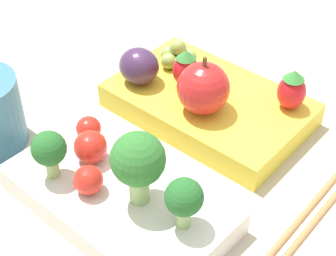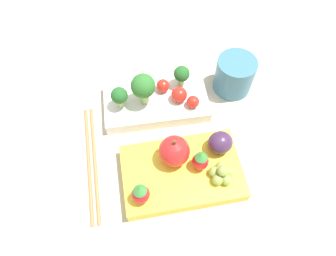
# 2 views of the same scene
# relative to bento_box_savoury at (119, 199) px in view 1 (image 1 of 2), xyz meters

# --- Properties ---
(ground_plane) EXTENTS (4.00, 4.00, 0.00)m
(ground_plane) POSITION_rel_bento_box_savoury_xyz_m (-0.01, -0.07, -0.01)
(ground_plane) COLOR #BCB29E
(bento_box_savoury) EXTENTS (0.20, 0.13, 0.02)m
(bento_box_savoury) POSITION_rel_bento_box_savoury_xyz_m (0.00, 0.00, 0.00)
(bento_box_savoury) COLOR white
(bento_box_savoury) RESTS_ON ground_plane
(bento_box_fruit) EXTENTS (0.20, 0.14, 0.02)m
(bento_box_fruit) POSITION_rel_bento_box_savoury_xyz_m (-0.00, -0.14, 0.00)
(bento_box_fruit) COLOR yellow
(bento_box_fruit) RESTS_ON ground_plane
(broccoli_floret_0) EXTENTS (0.04, 0.04, 0.06)m
(broccoli_floret_0) POSITION_rel_bento_box_savoury_xyz_m (-0.02, -0.00, 0.05)
(broccoli_floret_0) COLOR #93B770
(broccoli_floret_0) RESTS_ON bento_box_savoury
(broccoli_floret_1) EXTENTS (0.03, 0.03, 0.04)m
(broccoli_floret_1) POSITION_rel_bento_box_savoury_xyz_m (-0.06, 0.00, 0.04)
(broccoli_floret_1) COLOR #93B770
(broccoli_floret_1) RESTS_ON bento_box_savoury
(broccoli_floret_2) EXTENTS (0.03, 0.03, 0.04)m
(broccoli_floret_2) POSITION_rel_bento_box_savoury_xyz_m (0.05, 0.02, 0.04)
(broccoli_floret_2) COLOR #93B770
(broccoli_floret_2) RESTS_ON bento_box_savoury
(cherry_tomato_0) EXTENTS (0.03, 0.03, 0.03)m
(cherry_tomato_0) POSITION_rel_bento_box_savoury_xyz_m (0.04, -0.02, 0.03)
(cherry_tomato_0) COLOR red
(cherry_tomato_0) RESTS_ON bento_box_savoury
(cherry_tomato_1) EXTENTS (0.02, 0.02, 0.02)m
(cherry_tomato_1) POSITION_rel_bento_box_savoury_xyz_m (0.02, 0.01, 0.02)
(cherry_tomato_1) COLOR red
(cherry_tomato_1) RESTS_ON bento_box_savoury
(cherry_tomato_2) EXTENTS (0.02, 0.02, 0.02)m
(cherry_tomato_2) POSITION_rel_bento_box_savoury_xyz_m (0.06, -0.04, 0.02)
(cherry_tomato_2) COLOR red
(cherry_tomato_2) RESTS_ON bento_box_savoury
(apple) EXTENTS (0.05, 0.05, 0.06)m
(apple) POSITION_rel_bento_box_savoury_xyz_m (-0.00, -0.12, 0.04)
(apple) COLOR red
(apple) RESTS_ON bento_box_fruit
(strawberry_0) EXTENTS (0.03, 0.03, 0.04)m
(strawberry_0) POSITION_rel_bento_box_savoury_xyz_m (0.03, -0.15, 0.03)
(strawberry_0) COLOR red
(strawberry_0) RESTS_ON bento_box_fruit
(strawberry_1) EXTENTS (0.03, 0.03, 0.04)m
(strawberry_1) POSITION_rel_bento_box_savoury_xyz_m (-0.07, -0.17, 0.03)
(strawberry_1) COLOR red
(strawberry_1) RESTS_ON bento_box_fruit
(plum) EXTENTS (0.04, 0.04, 0.04)m
(plum) POSITION_rel_bento_box_savoury_xyz_m (0.07, -0.13, 0.03)
(plum) COLOR #42284C
(plum) RESTS_ON bento_box_fruit
(grape_cluster) EXTENTS (0.04, 0.04, 0.03)m
(grape_cluster) POSITION_rel_bento_box_savoury_xyz_m (0.05, -0.17, 0.02)
(grape_cluster) COLOR #8EA84C
(grape_cluster) RESTS_ON bento_box_fruit
(chopsticks_pair) EXTENTS (0.04, 0.21, 0.01)m
(chopsticks_pair) POSITION_rel_bento_box_savoury_xyz_m (-0.13, -0.08, -0.01)
(chopsticks_pair) COLOR #A37547
(chopsticks_pair) RESTS_ON ground_plane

